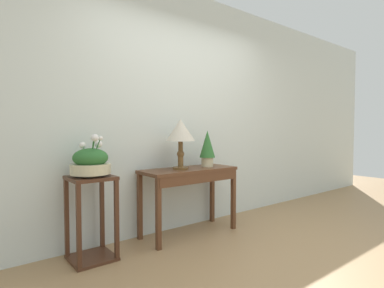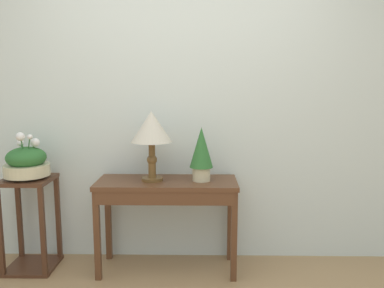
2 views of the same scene
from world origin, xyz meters
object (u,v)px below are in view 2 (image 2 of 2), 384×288
(console_table, at_px, (167,195))
(table_lamp, at_px, (152,130))
(pedestal_stand_left, at_px, (31,224))
(planter_bowl_wide, at_px, (27,162))
(potted_plant_on_console, at_px, (201,152))

(console_table, distance_m, table_lamp, 0.52)
(table_lamp, bearing_deg, console_table, -11.87)
(console_table, height_order, table_lamp, table_lamp)
(pedestal_stand_left, bearing_deg, table_lamp, -0.06)
(console_table, bearing_deg, planter_bowl_wide, 178.76)
(console_table, distance_m, potted_plant_on_console, 0.43)
(potted_plant_on_console, bearing_deg, pedestal_stand_left, 179.88)
(planter_bowl_wide, bearing_deg, console_table, -1.24)
(potted_plant_on_console, relative_size, pedestal_stand_left, 0.56)
(pedestal_stand_left, xyz_separation_m, planter_bowl_wide, (0.00, -0.00, 0.50))
(table_lamp, xyz_separation_m, planter_bowl_wide, (-0.98, -0.00, -0.26))
(console_table, height_order, potted_plant_on_console, potted_plant_on_console)
(console_table, relative_size, planter_bowl_wide, 2.93)
(pedestal_stand_left, bearing_deg, potted_plant_on_console, -0.12)
(console_table, distance_m, planter_bowl_wide, 1.13)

